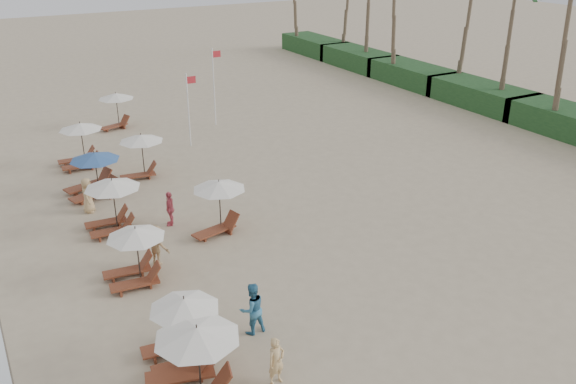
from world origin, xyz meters
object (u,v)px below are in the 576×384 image
lounger_station_0 (191,360)px  inland_station_2 (115,106)px  lounger_station_1 (180,330)px  beachgoer_far_b (88,195)px  inland_station_1 (140,150)px  beachgoer_far_a (170,208)px  beachgoer_near (276,361)px  flag_pole_near (189,106)px  beachgoer_mid_a (252,309)px  beachgoer_mid_b (156,245)px  lounger_station_2 (133,255)px  lounger_station_4 (91,175)px  lounger_station_3 (110,203)px  inland_station_0 (217,202)px  lounger_station_5 (79,145)px

lounger_station_0 → inland_station_2: bearing=79.6°
lounger_station_1 → beachgoer_far_b: lounger_station_1 is taller
inland_station_1 → beachgoer_far_a: bearing=-95.3°
beachgoer_near → flag_pole_near: size_ratio=0.35×
lounger_station_0 → beachgoer_mid_a: bearing=31.6°
inland_station_1 → inland_station_2: size_ratio=0.99×
inland_station_2 → beachgoer_mid_a: inland_station_2 is taller
lounger_station_0 → beachgoer_far_b: (0.16, 13.17, -0.28)m
beachgoer_mid_b → lounger_station_1: bearing=124.7°
lounger_station_0 → beachgoer_far_b: lounger_station_0 is taller
lounger_station_2 → inland_station_2: (4.30, 18.54, 0.35)m
lounger_station_4 → beachgoer_far_a: bearing=-65.9°
beachgoer_mid_a → lounger_station_0: bearing=29.4°
inland_station_1 → beachgoer_mid_b: inland_station_1 is taller
lounger_station_0 → lounger_station_4: 15.03m
lounger_station_0 → inland_station_2: size_ratio=1.04×
lounger_station_2 → lounger_station_1: bearing=-90.8°
lounger_station_3 → inland_station_0: size_ratio=0.93×
inland_station_1 → beachgoer_far_a: size_ratio=1.64×
lounger_station_2 → lounger_station_3: bearing=85.4°
beachgoer_mid_a → beachgoer_far_b: bearing=-80.1°
lounger_station_0 → flag_pole_near: (7.44, 19.37, 1.29)m
lounger_station_3 → flag_pole_near: 11.03m
lounger_station_1 → beachgoer_mid_b: 5.92m
lounger_station_1 → beachgoer_mid_b: bearing=78.5°
lounger_station_1 → inland_station_2: 23.92m
lounger_station_1 → lounger_station_3: size_ratio=0.96×
inland_station_1 → inland_station_2: (1.07, 8.87, -0.01)m
inland_station_0 → inland_station_1: same height
lounger_station_1 → lounger_station_2: bearing=89.2°
inland_station_2 → beachgoer_mid_a: bearing=-94.7°
lounger_station_3 → inland_station_2: bearing=74.4°
lounger_station_5 → beachgoer_far_b: bearing=-98.8°
beachgoer_far_b → flag_pole_near: 9.69m
lounger_station_2 → inland_station_0: size_ratio=0.89×
lounger_station_0 → lounger_station_2: size_ratio=1.14×
beachgoer_far_a → lounger_station_1: bearing=8.1°
lounger_station_3 → lounger_station_4: bearing=88.1°
lounger_station_3 → lounger_station_1: bearing=-92.6°
lounger_station_5 → lounger_station_4: bearing=-94.5°
beachgoer_mid_b → beachgoer_far_a: (1.57, 2.93, -0.03)m
lounger_station_4 → flag_pole_near: 8.10m
inland_station_2 → beachgoer_far_b: size_ratio=1.58×
inland_station_0 → beachgoer_near: size_ratio=1.78×
lounger_station_1 → lounger_station_5: 17.72m
inland_station_0 → lounger_station_4: bearing=119.4°
lounger_station_4 → inland_station_1: size_ratio=1.11×
flag_pole_near → beachgoer_mid_a: bearing=-105.1°
lounger_station_5 → flag_pole_near: (6.36, 0.26, 1.17)m
lounger_station_0 → lounger_station_1: lounger_station_1 is taller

